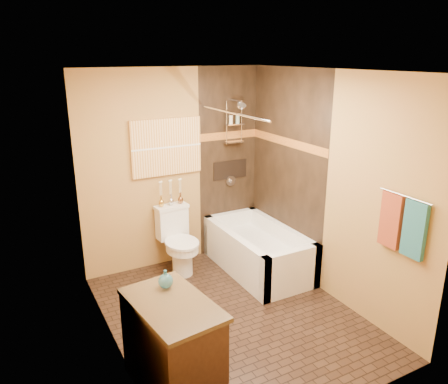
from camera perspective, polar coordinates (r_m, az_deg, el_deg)
floor at (r=4.80m, az=1.00°, el=-15.77°), size 3.00×3.00×0.00m
wall_left at (r=3.84m, az=-14.77°, el=-4.28°), size 0.02×3.00×2.50m
wall_right at (r=4.92m, az=13.37°, el=0.68°), size 0.02×3.00×2.50m
wall_back at (r=5.54m, az=-6.54°, el=2.96°), size 2.40×0.02×2.50m
wall_front at (r=3.13m, az=14.86°, el=-9.46°), size 2.40×0.02×2.50m
ceiling at (r=4.01m, az=1.20°, el=15.57°), size 3.00×3.00×0.00m
alcove_tile_back at (r=5.85m, az=0.57°, el=3.86°), size 0.85×0.01×2.50m
alcove_tile_right at (r=5.47m, az=8.12°, el=2.69°), size 0.01×1.50×2.50m
mosaic_band_back at (r=5.77m, az=0.63°, el=7.41°), size 0.85×0.01×0.10m
mosaic_band_right at (r=5.38m, az=8.20°, el=6.49°), size 0.01×1.50×0.10m
alcove_niche at (r=5.89m, az=0.81°, el=2.93°), size 0.50×0.01×0.25m
shower_fixtures at (r=5.69m, az=1.34°, el=7.73°), size 0.24×0.33×1.16m
curtain_rod at (r=4.90m, az=0.92°, el=10.32°), size 0.03×1.55×0.03m
towel_bar at (r=4.14m, az=22.61°, el=-0.53°), size 0.02×0.55×0.02m
towel_teal at (r=4.16m, az=23.63°, el=-4.54°), size 0.05×0.22×0.52m
towel_rust at (r=4.31m, az=20.96°, el=-3.46°), size 0.05×0.22×0.52m
sunset_painting at (r=5.42m, az=-7.52°, el=5.84°), size 0.90×0.04×0.70m
vanity_mirror at (r=3.14m, az=-11.91°, el=-4.12°), size 0.01×1.00×0.90m
bathtub at (r=5.62m, az=4.43°, el=-7.98°), size 0.80×1.50×0.55m
toilet at (r=5.53m, az=-6.04°, el=-6.26°), size 0.43×0.63×0.82m
vanity at (r=3.76m, az=-6.72°, el=-19.28°), size 0.65×0.95×0.79m
teal_bottle at (r=3.70m, az=-7.64°, el=-11.22°), size 0.17×0.17×0.20m
bud_vases at (r=5.48m, az=-6.97°, el=0.01°), size 0.33×0.07×0.32m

